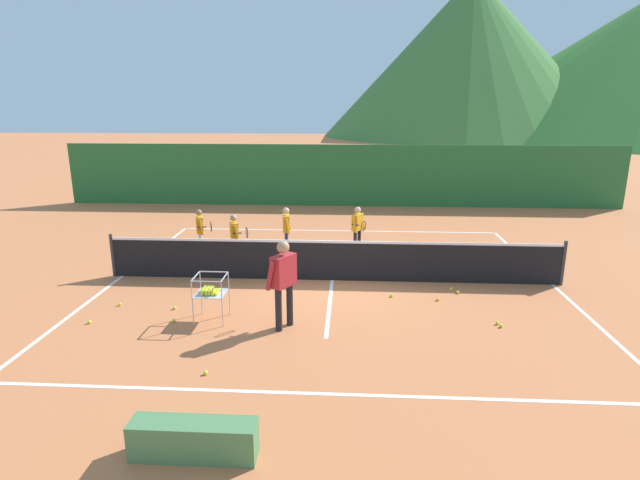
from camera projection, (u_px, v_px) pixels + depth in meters
name	position (u px, v px, depth m)	size (l,w,h in m)	color
ground_plane	(332.00, 280.00, 12.03)	(120.00, 120.00, 0.00)	#C67042
line_baseline_near	(320.00, 394.00, 7.32)	(10.21, 0.08, 0.01)	white
line_baseline_far	(337.00, 231.00, 16.70)	(10.21, 0.08, 0.01)	white
line_sideline_west	(123.00, 276.00, 12.32)	(0.08, 9.73, 0.01)	white
line_sideline_east	(552.00, 284.00, 11.73)	(0.08, 9.73, 0.01)	white
line_service_center	(332.00, 280.00, 12.03)	(0.08, 6.21, 0.01)	white
tennis_net	(332.00, 260.00, 11.90)	(10.67, 0.08, 1.05)	#333338
instructor	(283.00, 276.00, 9.23)	(0.56, 0.83, 1.68)	black
student_0	(200.00, 228.00, 13.90)	(0.55, 0.53, 1.27)	silver
student_1	(235.00, 234.00, 13.24)	(0.57, 0.53, 1.27)	navy
student_2	(286.00, 226.00, 13.93)	(0.25, 0.53, 1.32)	navy
student_3	(358.00, 225.00, 14.09)	(0.41, 0.71, 1.30)	black
ball_cart	(210.00, 291.00, 9.66)	(0.58, 0.58, 0.90)	#B7B7BC
tennis_ball_0	(438.00, 299.00, 10.77)	(0.07, 0.07, 0.07)	yellow
tennis_ball_1	(451.00, 289.00, 11.37)	(0.07, 0.07, 0.07)	yellow
tennis_ball_2	(206.00, 373.00, 7.83)	(0.07, 0.07, 0.07)	yellow
tennis_ball_3	(175.00, 308.00, 10.32)	(0.07, 0.07, 0.07)	yellow
tennis_ball_4	(120.00, 304.00, 10.50)	(0.07, 0.07, 0.07)	yellow
tennis_ball_5	(458.00, 292.00, 11.17)	(0.07, 0.07, 0.07)	yellow
tennis_ball_6	(501.00, 326.00, 9.48)	(0.07, 0.07, 0.07)	yellow
tennis_ball_7	(497.00, 323.00, 9.60)	(0.07, 0.07, 0.07)	yellow
tennis_ball_8	(391.00, 295.00, 10.98)	(0.07, 0.07, 0.07)	yellow
tennis_ball_9	(89.00, 322.00, 9.65)	(0.07, 0.07, 0.07)	yellow
tennis_ball_10	(174.00, 320.00, 9.72)	(0.07, 0.07, 0.07)	yellow
windscreen_fence	(340.00, 176.00, 20.48)	(22.46, 0.08, 2.48)	#286B33
courtside_bench	(194.00, 439.00, 5.97)	(1.50, 0.36, 0.46)	#4C7F4C
hill_1	(469.00, 57.00, 63.25)	(36.14, 36.14, 19.26)	#427A38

